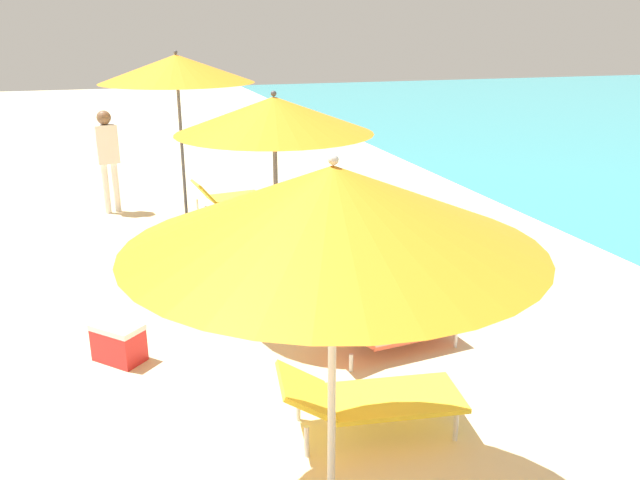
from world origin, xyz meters
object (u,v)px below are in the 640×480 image
object	(u,v)px
lounger_farthest_shoreside	(227,196)
umbrella_third	(333,207)
lounger_fourth_inland	(388,327)
cooler_box	(119,342)
lounger_fourth_shoreside	(308,249)
umbrella_farthest	(177,69)
lounger_third_shoreside	(369,397)
lounger_farthest_inland	(257,230)
person_walking_near	(107,151)
umbrella_fourth	(274,115)

from	to	relation	value
lounger_farthest_shoreside	umbrella_third	bearing A→B (deg)	-103.42
lounger_fourth_inland	cooler_box	distance (m)	2.67
lounger_fourth_inland	lounger_fourth_shoreside	bearing A→B (deg)	86.54
umbrella_farthest	cooler_box	bearing A→B (deg)	-105.15
lounger_third_shoreside	lounger_fourth_inland	xyz separation A→B (m)	(0.70, 1.24, -0.07)
lounger_farthest_shoreside	lounger_farthest_inland	bearing A→B (deg)	-97.01
umbrella_farthest	lounger_farthest_shoreside	xyz separation A→B (m)	(0.81, 1.00, -2.26)
lounger_fourth_inland	person_walking_near	size ratio (longest dim) A/B	0.85
lounger_fourth_inland	cooler_box	xyz separation A→B (m)	(-2.61, 0.58, -0.05)
lounger_fourth_inland	umbrella_farthest	xyz separation A→B (m)	(-1.50, 4.67, 2.28)
umbrella_third	umbrella_fourth	size ratio (longest dim) A/B	0.99
umbrella_third	lounger_third_shoreside	distance (m)	2.16
lounger_farthest_shoreside	lounger_farthest_inland	size ratio (longest dim) A/B	0.94
lounger_farthest_shoreside	person_walking_near	bearing A→B (deg)	157.48
umbrella_third	cooler_box	world-z (taller)	umbrella_third
umbrella_farthest	person_walking_near	world-z (taller)	umbrella_farthest
person_walking_near	cooler_box	distance (m)	5.64
lounger_farthest_inland	person_walking_near	bearing A→B (deg)	116.76
umbrella_third	lounger_farthest_inland	distance (m)	5.91
lounger_fourth_inland	cooler_box	world-z (taller)	lounger_fourth_inland
lounger_farthest_inland	lounger_farthest_shoreside	bearing A→B (deg)	82.17
lounger_fourth_shoreside	lounger_fourth_inland	xyz separation A→B (m)	(0.13, -2.43, -0.05)
umbrella_farthest	lounger_third_shoreside	bearing A→B (deg)	-82.32
umbrella_fourth	lounger_farthest_inland	xyz separation A→B (m)	(0.24, 2.25, -1.95)
umbrella_farthest	lounger_farthest_shoreside	distance (m)	2.60
lounger_farthest_inland	person_walking_near	distance (m)	3.48
umbrella_fourth	lounger_fourth_shoreside	size ratio (longest dim) A/B	1.74
umbrella_fourth	person_walking_near	size ratio (longest dim) A/B	1.40
umbrella_fourth	umbrella_farthest	distance (m)	3.58
lounger_fourth_shoreside	cooler_box	size ratio (longest dim) A/B	2.60
umbrella_farthest	person_walking_near	distance (m)	2.34
umbrella_farthest	cooler_box	world-z (taller)	umbrella_farthest
lounger_fourth_shoreside	lounger_farthest_inland	distance (m)	1.10
umbrella_fourth	lounger_farthest_shoreside	world-z (taller)	umbrella_fourth
lounger_farthest_shoreside	lounger_fourth_shoreside	bearing A→B (deg)	-88.94
cooler_box	lounger_farthest_shoreside	bearing A→B (deg)	69.35
lounger_fourth_shoreside	cooler_box	distance (m)	3.10
cooler_box	umbrella_third	bearing A→B (deg)	-64.72
lounger_third_shoreside	umbrella_fourth	world-z (taller)	umbrella_fourth
lounger_farthest_shoreside	person_walking_near	size ratio (longest dim) A/B	0.72
lounger_third_shoreside	lounger_fourth_inland	size ratio (longest dim) A/B	1.01
lounger_farthest_inland	cooler_box	distance (m)	3.46
umbrella_third	lounger_third_shoreside	world-z (taller)	umbrella_third
lounger_third_shoreside	umbrella_farthest	distance (m)	6.36
umbrella_third	umbrella_fourth	xyz separation A→B (m)	(0.46, 3.31, 0.07)
lounger_farthest_shoreside	lounger_third_shoreside	bearing A→B (deg)	-98.90
lounger_fourth_shoreside	lounger_fourth_inland	distance (m)	2.43
lounger_farthest_inland	lounger_third_shoreside	bearing A→B (deg)	-100.64
lounger_third_shoreside	person_walking_near	size ratio (longest dim) A/B	0.86
lounger_farthest_shoreside	cooler_box	size ratio (longest dim) A/B	2.31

